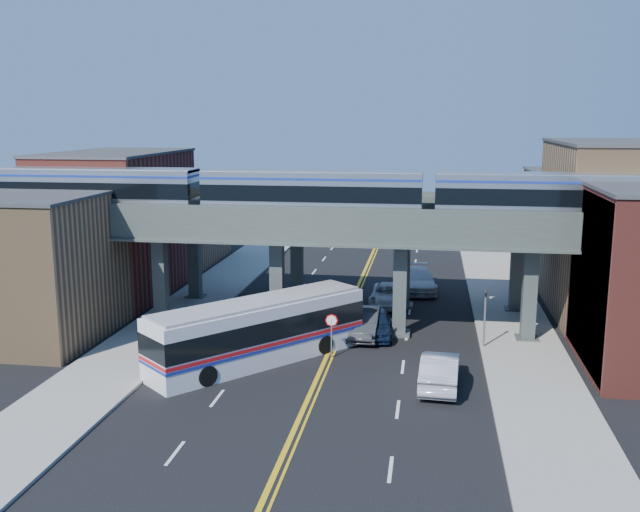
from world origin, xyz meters
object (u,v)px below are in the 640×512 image
object	(u,v)px
car_lane_c	(388,295)
stop_sign	(332,329)
transit_bus	(259,332)
traffic_signal	(485,312)
transit_train	(312,193)
car_parked_curb	(440,370)
car_lane_b	(364,323)
car_lane_d	(419,280)
car_lane_a	(376,323)

from	to	relation	value
car_lane_c	stop_sign	bearing A→B (deg)	-100.77
stop_sign	transit_bus	bearing A→B (deg)	-161.66
stop_sign	traffic_signal	bearing A→B (deg)	18.63
transit_train	car_parked_curb	distance (m)	14.48
transit_bus	stop_sign	bearing A→B (deg)	-30.56
transit_bus	car_parked_curb	size ratio (longest dim) A/B	2.21
transit_bus	car_lane_b	xyz separation A→B (m)	(5.50, 5.74, -0.90)
transit_train	car_lane_c	bearing A→B (deg)	58.28
car_lane_c	car_lane_d	distance (m)	5.27
transit_train	traffic_signal	world-z (taller)	transit_train
car_lane_d	car_lane_a	bearing A→B (deg)	-108.19
car_lane_a	car_lane_d	distance (m)	12.88
car_lane_c	transit_train	bearing A→B (deg)	-120.80
car_lane_b	car_parked_curb	xyz separation A→B (m)	(4.70, -8.08, 0.01)
stop_sign	car_lane_c	distance (m)	12.65
traffic_signal	car_parked_curb	bearing A→B (deg)	-112.04
traffic_signal	car_lane_c	size ratio (longest dim) A/B	0.73
car_lane_b	car_parked_curb	world-z (taller)	car_parked_curb
stop_sign	car_lane_a	bearing A→B (deg)	63.78
car_lane_c	car_lane_d	xyz separation A→B (m)	(2.14, 4.81, 0.12)
traffic_signal	car_lane_d	size ratio (longest dim) A/B	0.66
car_lane_a	car_lane_d	size ratio (longest dim) A/B	0.81
stop_sign	car_lane_c	bearing A→B (deg)	78.31
car_lane_b	car_lane_d	bearing A→B (deg)	76.35
transit_train	car_lane_d	bearing A→B (deg)	61.20
car_lane_d	car_parked_curb	xyz separation A→B (m)	(1.50, -20.84, 0.00)
car_lane_a	car_parked_curb	world-z (taller)	car_parked_curb
traffic_signal	car_lane_b	bearing A→B (deg)	169.19
stop_sign	car_lane_a	size ratio (longest dim) A/B	0.52
car_lane_b	car_parked_curb	size ratio (longest dim) A/B	0.98
transit_train	car_lane_b	bearing A→B (deg)	-9.54
stop_sign	car_lane_c	xyz separation A→B (m)	(2.56, 12.35, -0.98)
car_lane_a	car_lane_b	distance (m)	0.74
car_lane_d	car_parked_curb	bearing A→B (deg)	-93.02
traffic_signal	car_lane_a	distance (m)	6.99
stop_sign	car_lane_d	xyz separation A→B (m)	(4.70, 17.17, -0.86)
car_lane_a	car_lane_c	distance (m)	7.83
stop_sign	traffic_signal	world-z (taller)	traffic_signal
traffic_signal	car_lane_d	bearing A→B (deg)	106.51
car_parked_curb	car_lane_b	bearing A→B (deg)	-56.58
traffic_signal	car_lane_b	size ratio (longest dim) A/B	0.76
transit_bus	car_lane_c	bearing A→B (deg)	15.49
car_lane_b	car_lane_a	bearing A→B (deg)	9.45
traffic_signal	transit_bus	xyz separation A→B (m)	(-12.90, -4.33, -0.52)
stop_sign	car_lane_b	bearing A→B (deg)	71.23
transit_train	transit_bus	world-z (taller)	transit_train
car_lane_a	car_lane_d	bearing A→B (deg)	74.53
transit_train	car_parked_curb	xyz separation A→B (m)	(8.19, -8.67, -8.20)
car_parked_curb	car_lane_a	bearing A→B (deg)	-60.92
car_lane_a	car_lane_d	world-z (taller)	car_lane_d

